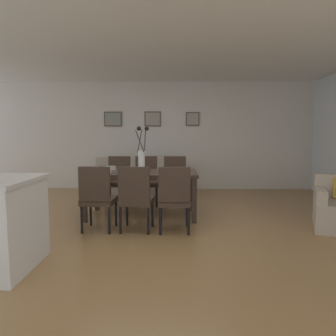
{
  "coord_description": "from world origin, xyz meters",
  "views": [
    {
      "loc": [
        0.3,
        -4.48,
        1.36
      ],
      "look_at": [
        0.17,
        0.87,
        0.77
      ],
      "focal_mm": 33.7,
      "sensor_mm": 36.0,
      "label": 1
    }
  ],
  "objects_px": {
    "dining_chair_mid_left": "(174,196)",
    "bowl_near_right": "(111,168)",
    "dining_chair_far_left": "(136,196)",
    "framed_picture_center": "(153,119)",
    "sofa": "(140,182)",
    "dining_table": "(142,176)",
    "bowl_far_left": "(140,171)",
    "framed_picture_right": "(193,119)",
    "dining_chair_mid_right": "(175,178)",
    "centerpiece_vase": "(141,154)",
    "dining_chair_near_right": "(118,178)",
    "dining_chair_far_right": "(146,178)",
    "bowl_near_left": "(106,171)",
    "dining_chair_near_left": "(97,195)",
    "framed_picture_left": "(113,119)"
  },
  "relations": [
    {
      "from": "dining_chair_mid_right",
      "to": "bowl_near_left",
      "type": "height_order",
      "value": "dining_chair_mid_right"
    },
    {
      "from": "dining_chair_near_left",
      "to": "framed_picture_center",
      "type": "height_order",
      "value": "framed_picture_center"
    },
    {
      "from": "dining_chair_near_left",
      "to": "dining_chair_mid_left",
      "type": "relative_size",
      "value": 1.0
    },
    {
      "from": "dining_chair_mid_left",
      "to": "framed_picture_center",
      "type": "relative_size",
      "value": 2.33
    },
    {
      "from": "dining_table",
      "to": "framed_picture_center",
      "type": "distance_m",
      "value": 2.78
    },
    {
      "from": "dining_chair_mid_right",
      "to": "framed_picture_right",
      "type": "bearing_deg",
      "value": 76.17
    },
    {
      "from": "dining_chair_near_left",
      "to": "bowl_near_left",
      "type": "xyz_separation_m",
      "value": [
        -0.01,
        0.64,
        0.27
      ]
    },
    {
      "from": "dining_chair_mid_right",
      "to": "framed_picture_right",
      "type": "height_order",
      "value": "framed_picture_right"
    },
    {
      "from": "dining_chair_near_right",
      "to": "sofa",
      "type": "height_order",
      "value": "dining_chair_near_right"
    },
    {
      "from": "dining_chair_near_left",
      "to": "centerpiece_vase",
      "type": "xyz_separation_m",
      "value": [
        0.53,
        0.84,
        0.51
      ]
    },
    {
      "from": "dining_chair_mid_left",
      "to": "dining_chair_mid_right",
      "type": "relative_size",
      "value": 1.0
    },
    {
      "from": "dining_table",
      "to": "dining_chair_mid_left",
      "type": "xyz_separation_m",
      "value": [
        0.54,
        -0.86,
        -0.15
      ]
    },
    {
      "from": "dining_chair_far_right",
      "to": "bowl_near_left",
      "type": "distance_m",
      "value": 1.22
    },
    {
      "from": "dining_chair_far_right",
      "to": "bowl_near_left",
      "type": "xyz_separation_m",
      "value": [
        -0.54,
        -1.06,
        0.27
      ]
    },
    {
      "from": "bowl_near_left",
      "to": "bowl_near_right",
      "type": "height_order",
      "value": "same"
    },
    {
      "from": "dining_chair_near_left",
      "to": "dining_chair_near_right",
      "type": "distance_m",
      "value": 1.69
    },
    {
      "from": "dining_table",
      "to": "sofa",
      "type": "bearing_deg",
      "value": 97.34
    },
    {
      "from": "dining_chair_far_left",
      "to": "framed_picture_center",
      "type": "bearing_deg",
      "value": 90.12
    },
    {
      "from": "dining_chair_near_left",
      "to": "framed_picture_left",
      "type": "height_order",
      "value": "framed_picture_left"
    },
    {
      "from": "dining_table",
      "to": "dining_chair_near_right",
      "type": "distance_m",
      "value": 1.02
    },
    {
      "from": "dining_chair_mid_left",
      "to": "bowl_near_right",
      "type": "xyz_separation_m",
      "value": [
        -1.08,
        1.06,
        0.27
      ]
    },
    {
      "from": "bowl_near_right",
      "to": "framed_picture_center",
      "type": "xyz_separation_m",
      "value": [
        0.54,
        2.37,
        0.92
      ]
    },
    {
      "from": "centerpiece_vase",
      "to": "framed_picture_right",
      "type": "distance_m",
      "value": 2.83
    },
    {
      "from": "dining_chair_far_right",
      "to": "bowl_far_left",
      "type": "distance_m",
      "value": 1.1
    },
    {
      "from": "centerpiece_vase",
      "to": "sofa",
      "type": "xyz_separation_m",
      "value": [
        -0.24,
        1.88,
        -0.74
      ]
    },
    {
      "from": "dining_table",
      "to": "dining_chair_near_left",
      "type": "relative_size",
      "value": 1.96
    },
    {
      "from": "dining_chair_mid_left",
      "to": "framed_picture_center",
      "type": "xyz_separation_m",
      "value": [
        -0.54,
        3.43,
        1.19
      ]
    },
    {
      "from": "bowl_near_left",
      "to": "framed_picture_center",
      "type": "distance_m",
      "value": 2.98
    },
    {
      "from": "sofa",
      "to": "dining_table",
      "type": "bearing_deg",
      "value": -82.66
    },
    {
      "from": "dining_chair_far_left",
      "to": "sofa",
      "type": "relative_size",
      "value": 0.44
    },
    {
      "from": "dining_chair_far_left",
      "to": "bowl_far_left",
      "type": "xyz_separation_m",
      "value": [
        -0.01,
        0.64,
        0.27
      ]
    },
    {
      "from": "sofa",
      "to": "framed_picture_right",
      "type": "distance_m",
      "value": 1.99
    },
    {
      "from": "dining_chair_mid_right",
      "to": "bowl_near_right",
      "type": "bearing_deg",
      "value": -148.81
    },
    {
      "from": "dining_chair_near_right",
      "to": "bowl_near_right",
      "type": "height_order",
      "value": "dining_chair_near_right"
    },
    {
      "from": "dining_chair_mid_right",
      "to": "framed_picture_left",
      "type": "xyz_separation_m",
      "value": [
        -1.5,
        1.72,
        1.19
      ]
    },
    {
      "from": "dining_chair_near_left",
      "to": "bowl_far_left",
      "type": "distance_m",
      "value": 0.87
    },
    {
      "from": "bowl_near_right",
      "to": "bowl_far_left",
      "type": "xyz_separation_m",
      "value": [
        0.54,
        -0.4,
        0.0
      ]
    },
    {
      "from": "dining_table",
      "to": "dining_chair_near_right",
      "type": "bearing_deg",
      "value": 122.13
    },
    {
      "from": "bowl_far_left",
      "to": "framed_picture_right",
      "type": "relative_size",
      "value": 0.52
    },
    {
      "from": "framed_picture_right",
      "to": "dining_chair_near_right",
      "type": "bearing_deg",
      "value": -131.16
    },
    {
      "from": "dining_chair_near_right",
      "to": "dining_chair_far_right",
      "type": "xyz_separation_m",
      "value": [
        0.54,
        0.0,
        0.0
      ]
    },
    {
      "from": "bowl_far_left",
      "to": "framed_picture_center",
      "type": "bearing_deg",
      "value": 90.0
    },
    {
      "from": "dining_chair_mid_left",
      "to": "dining_chair_far_left",
      "type": "bearing_deg",
      "value": 178.14
    },
    {
      "from": "framed_picture_right",
      "to": "bowl_far_left",
      "type": "bearing_deg",
      "value": -109.14
    },
    {
      "from": "dining_chair_near_right",
      "to": "dining_chair_far_left",
      "type": "relative_size",
      "value": 1.0
    },
    {
      "from": "dining_table",
      "to": "framed_picture_left",
      "type": "distance_m",
      "value": 2.94
    },
    {
      "from": "dining_table",
      "to": "framed_picture_right",
      "type": "relative_size",
      "value": 5.54
    },
    {
      "from": "dining_chair_far_right",
      "to": "sofa",
      "type": "relative_size",
      "value": 0.44
    },
    {
      "from": "dining_chair_far_left",
      "to": "framed_picture_center",
      "type": "distance_m",
      "value": 3.62
    },
    {
      "from": "framed_picture_right",
      "to": "dining_chair_far_right",
      "type": "bearing_deg",
      "value": -119.4
    }
  ]
}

